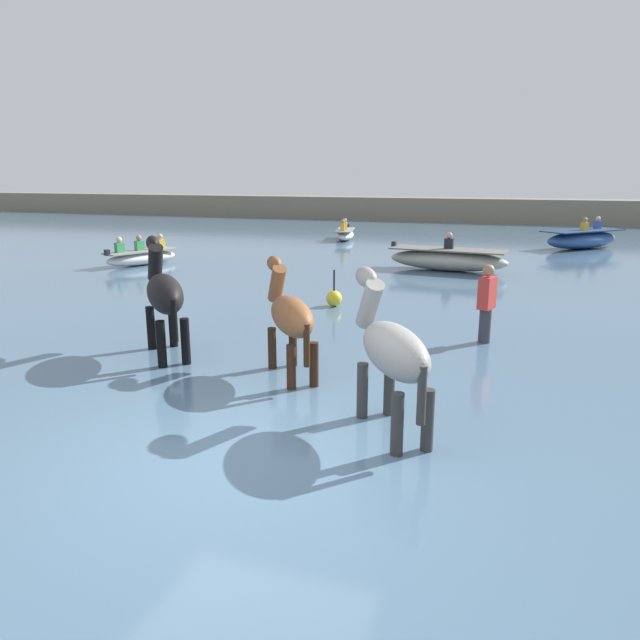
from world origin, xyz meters
name	(u,v)px	position (x,y,z in m)	size (l,w,h in m)	color
ground_plane	(238,486)	(0.00, 0.00, 0.00)	(120.00, 120.00, 0.00)	#84755B
water_surface	(415,292)	(0.00, 10.00, 0.15)	(90.00, 90.00, 0.29)	slate
horse_lead_chestnut	(290,318)	(-0.45, 2.56, 1.13)	(1.35, 1.55, 1.91)	brown
horse_trailing_black	(164,296)	(-2.67, 2.83, 1.24)	(1.57, 1.64, 2.10)	black
horse_flank_grey	(391,353)	(1.29, 1.20, 1.19)	(1.35, 1.69, 2.02)	gray
boat_distant_west	(345,234)	(-4.92, 19.97, 0.54)	(1.23, 2.56, 0.93)	silver
boat_mid_outer	(448,259)	(0.43, 12.87, 0.62)	(3.61, 1.47, 1.12)	#B2AD9E
boat_far_offshore	(142,257)	(-8.87, 10.81, 0.55)	(1.59, 2.56, 0.93)	silver
boat_near_starboard	(582,239)	(4.64, 20.00, 0.65)	(3.34, 3.48, 1.19)	#28518E
person_onlooker_left	(486,309)	(2.03, 5.21, 0.87)	(0.30, 0.37, 1.63)	#383842
channel_buoy	(334,298)	(-1.26, 7.06, 0.47)	(0.35, 0.35, 0.80)	yellow
far_shoreline	(483,212)	(0.00, 32.53, 0.84)	(80.00, 2.40, 1.69)	gray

